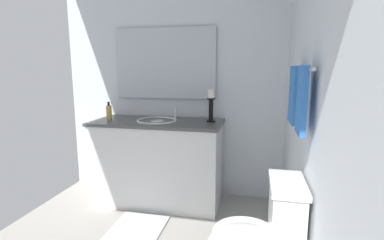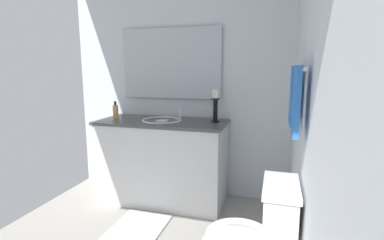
% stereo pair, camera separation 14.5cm
% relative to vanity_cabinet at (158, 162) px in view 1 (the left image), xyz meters
% --- Properties ---
extents(wall_back, '(2.67, 0.04, 2.45)m').
position_rel_vanity_cabinet_xyz_m(wall_back, '(1.01, 1.27, 0.80)').
color(wall_back, silver).
rests_on(wall_back, ground).
extents(wall_left, '(0.04, 2.40, 2.45)m').
position_rel_vanity_cabinet_xyz_m(wall_left, '(-0.33, 0.07, 0.80)').
color(wall_left, silver).
rests_on(wall_left, ground).
extents(vanity_cabinet, '(0.58, 1.30, 0.85)m').
position_rel_vanity_cabinet_xyz_m(vanity_cabinet, '(0.00, 0.00, 0.00)').
color(vanity_cabinet, silver).
rests_on(vanity_cabinet, ground).
extents(sink_basin, '(0.40, 0.40, 0.24)m').
position_rel_vanity_cabinet_xyz_m(sink_basin, '(-0.00, 0.00, 0.38)').
color(sink_basin, white).
rests_on(sink_basin, vanity_cabinet).
extents(mirror, '(0.02, 1.09, 0.74)m').
position_rel_vanity_cabinet_xyz_m(mirror, '(-0.28, 0.00, 0.99)').
color(mirror, silver).
extents(candle_holder_tall, '(0.09, 0.09, 0.31)m').
position_rel_vanity_cabinet_xyz_m(candle_holder_tall, '(-0.07, 0.53, 0.59)').
color(candle_holder_tall, black).
rests_on(candle_holder_tall, vanity_cabinet).
extents(soap_bottle, '(0.06, 0.06, 0.18)m').
position_rel_vanity_cabinet_xyz_m(soap_bottle, '(0.01, -0.51, 0.50)').
color(soap_bottle, '#E5B259').
rests_on(soap_bottle, vanity_cabinet).
extents(towel_bar, '(0.74, 0.02, 0.02)m').
position_rel_vanity_cabinet_xyz_m(towel_bar, '(0.89, 1.21, 0.93)').
color(towel_bar, silver).
extents(towel_near_vanity, '(0.26, 0.03, 0.37)m').
position_rel_vanity_cabinet_xyz_m(towel_near_vanity, '(0.70, 1.20, 0.77)').
color(towel_near_vanity, blue).
rests_on(towel_near_vanity, towel_bar).
extents(towel_center, '(0.21, 0.03, 0.37)m').
position_rel_vanity_cabinet_xyz_m(towel_center, '(1.07, 1.20, 0.77)').
color(towel_center, blue).
rests_on(towel_center, towel_bar).
extents(bath_mat, '(0.60, 0.44, 0.02)m').
position_rel_vanity_cabinet_xyz_m(bath_mat, '(0.62, 0.00, -0.42)').
color(bath_mat, silver).
rests_on(bath_mat, ground).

